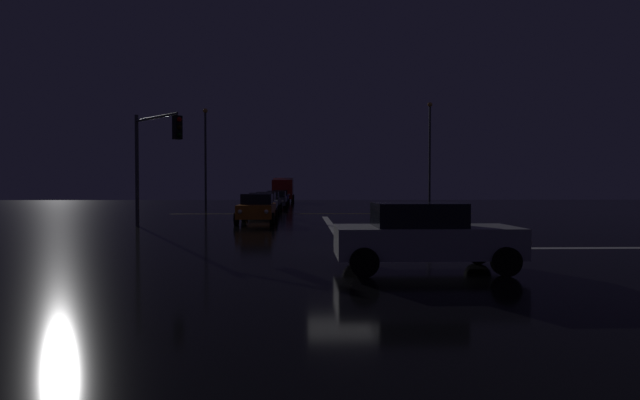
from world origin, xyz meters
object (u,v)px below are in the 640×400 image
Objects in this scene: sedan_gray at (276,200)px; sedan_white at (263,204)px; sedan_orange at (257,208)px; sedan_red at (276,198)px; traffic_signal_nw at (154,148)px; sedan_black at (268,202)px; sedan_silver_crossing at (424,236)px; streetlamp_left_far at (205,151)px; sedan_blue at (280,197)px; box_truck at (283,189)px; streetlamp_right_far at (430,148)px.

sedan_white is at bearing -91.06° from sedan_gray.
sedan_orange and sedan_red have the same top height.
sedan_white is 10.47m from traffic_signal_nw.
sedan_black is 27.83m from sedan_silver_crossing.
sedan_black is 12.56m from sedan_red.
sedan_black is 10.76m from streetlamp_left_far.
sedan_silver_crossing is at bearing -71.33° from streetlamp_left_far.
sedan_black is 17.80m from sedan_blue.
sedan_gray is at bearing -8.16° from streetlamp_left_far.
box_truck is 0.91× the size of streetlamp_left_far.
box_truck is at bearing 69.80° from streetlamp_left_far.
sedan_silver_crossing is at bearing -84.16° from box_truck.
box_truck is (-0.05, 36.83, 0.91)m from sedan_orange.
streetlamp_left_far is (-6.17, -5.01, 4.45)m from sedan_red.
sedan_white is 1.00× the size of sedan_black.
box_truck reaches higher than sedan_blue.
box_truck reaches higher than sedan_black.
sedan_white is 20.25m from streetlamp_right_far.
traffic_signal_nw reaches higher than sedan_black.
streetlamp_right_far is (14.19, 0.93, 4.80)m from sedan_gray.
sedan_blue is at bearing 90.74° from sedan_gray.
traffic_signal_nw is 0.56× the size of streetlamp_right_far.
sedan_gray is 34.30m from sedan_silver_crossing.
sedan_black is 15.76m from traffic_signal_nw.
sedan_blue is 12.85m from streetlamp_left_far.
sedan_gray is 1.00× the size of sedan_silver_crossing.
traffic_signal_nw is (-4.56, -3.03, 3.00)m from sedan_orange.
sedan_white is 23.63m from sedan_blue.
sedan_orange and sedan_silver_crossing have the same top height.
streetlamp_right_far is (18.78, 22.41, 1.80)m from traffic_signal_nw.
box_truck is (0.25, 12.44, 0.91)m from sedan_red.
streetlamp_right_far reaches higher than sedan_white.
sedan_white is at bearing -137.12° from streetlamp_right_far.
sedan_red is at bearing 90.71° from sedan_orange.
box_truck is 1.91× the size of sedan_silver_crossing.
sedan_black is at bearing 101.49° from sedan_silver_crossing.
box_truck reaches higher than sedan_orange.
sedan_blue is at bearing 87.84° from sedan_red.
sedan_blue is (0.09, 23.63, 0.00)m from sedan_white.
sedan_gray is at bearing 89.88° from sedan_orange.
sedan_black is 25.02m from box_truck.
streetlamp_left_far is at bearing 94.87° from traffic_signal_nw.
sedan_blue is (0.14, 17.80, 0.00)m from sedan_black.
streetlamp_right_far reaches higher than sedan_red.
sedan_red is 0.44× the size of streetlamp_right_far.
box_truck is at bearing 129.29° from streetlamp_right_far.
sedan_gray is 7.94m from streetlamp_left_far.
sedan_blue is at bearing 89.79° from sedan_white.
traffic_signal_nw is at bearing -146.39° from sedan_orange.
sedan_silver_crossing is 36.27m from streetlamp_right_far.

